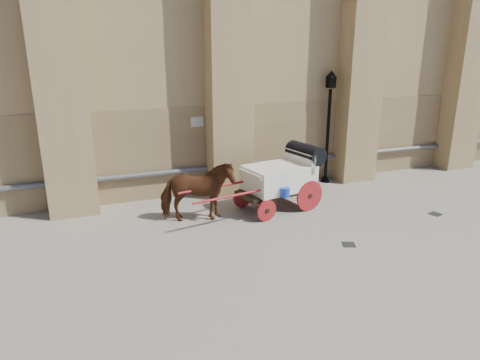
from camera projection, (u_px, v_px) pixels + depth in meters
name	position (u px, v px, depth m)	size (l,w,h in m)	color
ground	(307.00, 229.00, 11.87)	(90.00, 90.00, 0.00)	slate
horse	(197.00, 192.00, 12.19)	(0.95, 2.09, 1.76)	#572D12
carriage	(283.00, 175.00, 13.18)	(4.60, 2.00, 1.95)	black
street_lamp	(328.00, 124.00, 15.46)	(0.38, 0.38, 4.07)	black
drain_grate_near	(349.00, 244.00, 10.91)	(0.32, 0.32, 0.01)	black
drain_grate_far	(435.00, 214.00, 12.93)	(0.32, 0.32, 0.01)	black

